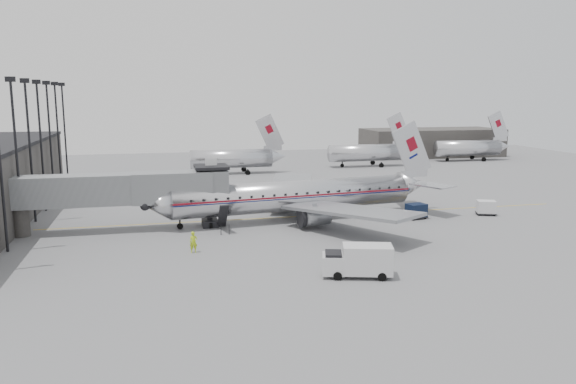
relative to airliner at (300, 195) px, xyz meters
name	(u,v)px	position (x,y,z in m)	size (l,w,h in m)	color
ground	(305,229)	(-0.67, -4.66, -2.68)	(160.00, 160.00, 0.00)	slate
hangar	(431,142)	(44.33, 55.34, 0.32)	(30.00, 12.00, 6.00)	#393633
apron_line	(317,216)	(2.33, 1.34, -2.67)	(0.15, 60.00, 0.01)	gold
jet_bridge	(135,189)	(-17.33, -0.99, 1.50)	(21.00, 6.20, 7.10)	#5A5C5F
floodlight_masts	(35,142)	(-28.17, 8.34, 5.69)	(0.90, 42.25, 15.25)	black
distant_aircraft_near	(232,158)	(-2.46, 37.34, 0.06)	(16.39, 3.20, 10.26)	silver
distant_aircraft_mid	(366,152)	(23.54, 41.34, 0.06)	(16.39, 3.20, 10.26)	silver
distant_aircraft_far	(469,147)	(47.54, 45.34, 0.06)	(16.39, 3.20, 10.26)	silver
airliner	(300,195)	(0.00, 0.00, 0.00)	(33.55, 30.90, 10.64)	silver
service_van	(358,260)	(-0.60, -20.12, -1.39)	(5.57, 3.37, 2.46)	silver
baggage_cart_navy	(416,211)	(12.63, -2.66, -1.79)	(2.43, 2.05, 1.67)	black
baggage_cart_white	(486,207)	(21.28, -2.66, -1.80)	(2.52, 2.23, 1.64)	silver
ramp_worker	(193,242)	(-12.28, -10.66, -1.74)	(0.68, 0.45, 1.86)	#ADCE18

